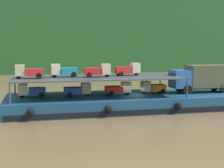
{
  "coord_description": "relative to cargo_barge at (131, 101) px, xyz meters",
  "views": [
    {
      "loc": [
        -10.01,
        -33.59,
        6.56
      ],
      "look_at": [
        -2.16,
        0.0,
        2.7
      ],
      "focal_mm": 52.14,
      "sensor_mm": 36.0,
      "label": 1
    }
  ],
  "objects": [
    {
      "name": "mini_truck_upper_mid",
      "position": [
        -7.23,
        0.49,
        3.44
      ],
      "size": [
        2.76,
        1.23,
        1.38
      ],
      "color": "teal",
      "rests_on": "cargo_rack"
    },
    {
      "name": "mini_truck_lower_stern",
      "position": [
        -10.55,
        0.52,
        1.44
      ],
      "size": [
        2.76,
        1.23,
        1.38
      ],
      "color": "#1E47B7",
      "rests_on": "cargo_barge"
    },
    {
      "name": "ground_plane",
      "position": [
        0.0,
        0.03,
        -0.75
      ],
      "size": [
        400.0,
        400.0,
        0.0
      ],
      "primitive_type": "plane",
      "color": "brown"
    },
    {
      "name": "mini_truck_upper_stern",
      "position": [
        -10.76,
        -0.23,
        3.44
      ],
      "size": [
        2.76,
        1.23,
        1.38
      ],
      "color": "red",
      "rests_on": "cargo_rack"
    },
    {
      "name": "cargo_rack",
      "position": [
        -3.8,
        0.03,
        2.69
      ],
      "size": [
        17.3,
        7.46,
        2.0
      ],
      "color": "#383D47",
      "rests_on": "cargo_barge"
    },
    {
      "name": "mini_truck_lower_aft",
      "position": [
        -5.84,
        -0.03,
        1.44
      ],
      "size": [
        2.79,
        1.28,
        1.38
      ],
      "color": "#1E47B7",
      "rests_on": "cargo_barge"
    },
    {
      "name": "covered_lorry",
      "position": [
        8.27,
        -0.11,
        2.44
      ],
      "size": [
        7.86,
        2.31,
        3.1
      ],
      "color": "#285BA3",
      "rests_on": "cargo_barge"
    },
    {
      "name": "mini_truck_lower_fore",
      "position": [
        2.55,
        0.29,
        1.44
      ],
      "size": [
        2.78,
        1.27,
        1.38
      ],
      "color": "orange",
      "rests_on": "cargo_barge"
    },
    {
      "name": "mini_truck_lower_mid",
      "position": [
        -1.44,
        0.02,
        1.44
      ],
      "size": [
        2.77,
        1.26,
        1.38
      ],
      "color": "red",
      "rests_on": "cargo_barge"
    },
    {
      "name": "mini_truck_upper_bow",
      "position": [
        -0.16,
        0.83,
        3.44
      ],
      "size": [
        2.78,
        1.27,
        1.38
      ],
      "color": "red",
      "rests_on": "cargo_rack"
    },
    {
      "name": "cargo_barge",
      "position": [
        0.0,
        0.0,
        0.0
      ],
      "size": [
        26.5,
        8.84,
        1.5
      ],
      "color": "navy",
      "rests_on": "ground"
    },
    {
      "name": "mini_truck_upper_fore",
      "position": [
        -3.75,
        -0.25,
        3.44
      ],
      "size": [
        2.79,
        1.29,
        1.38
      ],
      "color": "red",
      "rests_on": "cargo_rack"
    }
  ]
}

